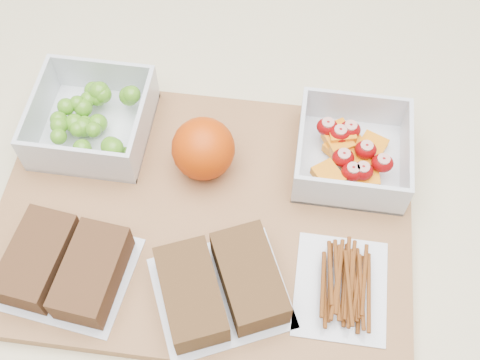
{
  "coord_description": "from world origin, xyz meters",
  "views": [
    {
      "loc": [
        0.05,
        -0.3,
        1.46
      ],
      "look_at": [
        0.01,
        0.02,
        0.93
      ],
      "focal_mm": 45.0,
      "sensor_mm": 36.0,
      "label": 1
    }
  ],
  "objects_px": {
    "grape_container": "(93,119)",
    "orange": "(203,149)",
    "sandwich_bag_left": "(65,266)",
    "pretzel_bag": "(342,284)",
    "cutting_board": "(204,216)",
    "sandwich_bag_center": "(220,286)",
    "fruit_container": "(351,153)"
  },
  "relations": [
    {
      "from": "grape_container",
      "to": "orange",
      "type": "relative_size",
      "value": 1.84
    },
    {
      "from": "sandwich_bag_left",
      "to": "pretzel_bag",
      "type": "xyz_separation_m",
      "value": [
        0.26,
        0.02,
        -0.01
      ]
    },
    {
      "from": "cutting_board",
      "to": "sandwich_bag_left",
      "type": "xyz_separation_m",
      "value": [
        -0.12,
        -0.08,
        0.03
      ]
    },
    {
      "from": "sandwich_bag_left",
      "to": "sandwich_bag_center",
      "type": "xyz_separation_m",
      "value": [
        0.15,
        0.0,
        0.0
      ]
    },
    {
      "from": "fruit_container",
      "to": "orange",
      "type": "xyz_separation_m",
      "value": [
        -0.15,
        -0.02,
        0.01
      ]
    },
    {
      "from": "grape_container",
      "to": "sandwich_bag_left",
      "type": "height_order",
      "value": "grape_container"
    },
    {
      "from": "sandwich_bag_center",
      "to": "pretzel_bag",
      "type": "xyz_separation_m",
      "value": [
        0.11,
        0.02,
        -0.01
      ]
    },
    {
      "from": "orange",
      "to": "sandwich_bag_left",
      "type": "distance_m",
      "value": 0.18
    },
    {
      "from": "sandwich_bag_center",
      "to": "fruit_container",
      "type": "bearing_deg",
      "value": 55.51
    },
    {
      "from": "cutting_board",
      "to": "fruit_container",
      "type": "distance_m",
      "value": 0.17
    },
    {
      "from": "orange",
      "to": "fruit_container",
      "type": "bearing_deg",
      "value": 9.35
    },
    {
      "from": "cutting_board",
      "to": "fruit_container",
      "type": "bearing_deg",
      "value": 28.82
    },
    {
      "from": "orange",
      "to": "pretzel_bag",
      "type": "xyz_separation_m",
      "value": [
        0.15,
        -0.12,
        -0.02
      ]
    },
    {
      "from": "grape_container",
      "to": "pretzel_bag",
      "type": "height_order",
      "value": "grape_container"
    },
    {
      "from": "fruit_container",
      "to": "pretzel_bag",
      "type": "xyz_separation_m",
      "value": [
        -0.0,
        -0.14,
        -0.01
      ]
    },
    {
      "from": "sandwich_bag_center",
      "to": "pretzel_bag",
      "type": "relative_size",
      "value": 1.47
    },
    {
      "from": "fruit_container",
      "to": "sandwich_bag_center",
      "type": "height_order",
      "value": "fruit_container"
    },
    {
      "from": "orange",
      "to": "sandwich_bag_left",
      "type": "bearing_deg",
      "value": -127.8
    },
    {
      "from": "sandwich_bag_left",
      "to": "pretzel_bag",
      "type": "bearing_deg",
      "value": 4.73
    },
    {
      "from": "grape_container",
      "to": "orange",
      "type": "distance_m",
      "value": 0.13
    },
    {
      "from": "orange",
      "to": "sandwich_bag_center",
      "type": "height_order",
      "value": "orange"
    },
    {
      "from": "orange",
      "to": "grape_container",
      "type": "bearing_deg",
      "value": 167.42
    },
    {
      "from": "orange",
      "to": "pretzel_bag",
      "type": "bearing_deg",
      "value": -37.93
    },
    {
      "from": "sandwich_bag_left",
      "to": "cutting_board",
      "type": "bearing_deg",
      "value": 35.59
    },
    {
      "from": "fruit_container",
      "to": "sandwich_bag_left",
      "type": "relative_size",
      "value": 0.89
    },
    {
      "from": "grape_container",
      "to": "sandwich_bag_left",
      "type": "distance_m",
      "value": 0.17
    },
    {
      "from": "orange",
      "to": "sandwich_bag_center",
      "type": "xyz_separation_m",
      "value": [
        0.04,
        -0.14,
        -0.01
      ]
    },
    {
      "from": "sandwich_bag_left",
      "to": "sandwich_bag_center",
      "type": "distance_m",
      "value": 0.15
    },
    {
      "from": "pretzel_bag",
      "to": "orange",
      "type": "bearing_deg",
      "value": 142.07
    },
    {
      "from": "sandwich_bag_center",
      "to": "pretzel_bag",
      "type": "height_order",
      "value": "sandwich_bag_center"
    },
    {
      "from": "sandwich_bag_left",
      "to": "pretzel_bag",
      "type": "distance_m",
      "value": 0.26
    },
    {
      "from": "fruit_container",
      "to": "sandwich_bag_left",
      "type": "distance_m",
      "value": 0.31
    }
  ]
}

